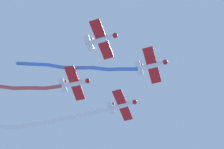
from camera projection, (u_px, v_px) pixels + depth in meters
name	position (u px, v px, depth m)	size (l,w,h in m)	color
airplane_lead	(152.00, 65.00, 60.59)	(6.85, 6.83, 1.98)	white
smoke_trail_lead	(76.00, 67.00, 62.79)	(12.13, 20.01, 3.93)	#4C75DB
airplane_left_wing	(123.00, 105.00, 65.35)	(6.68, 6.99, 1.98)	white
smoke_trail_left_wing	(56.00, 119.00, 66.64)	(14.10, 17.80, 2.47)	white
airplane_right_wing	(102.00, 39.00, 57.92)	(6.69, 6.98, 1.98)	white
airplane_slot	(75.00, 83.00, 62.62)	(7.08, 6.57, 1.98)	white
smoke_trail_slot	(15.00, 87.00, 63.76)	(10.06, 15.60, 2.09)	#DB4C4C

